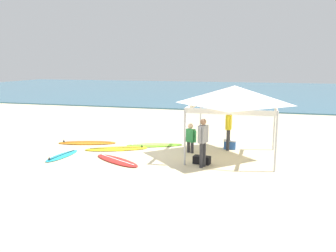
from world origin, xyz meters
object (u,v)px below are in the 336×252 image
Objects in this scene: canopy_tent at (234,95)px; surfboard_cyan at (62,156)px; surfboard_yellow at (117,149)px; surfboard_lime at (154,145)px; person_green at (190,137)px; gear_bag_near_tent at (202,160)px; surfboard_orange at (87,143)px; surfboard_red at (117,160)px; person_yellow at (229,127)px; person_grey at (203,139)px; cooler_box at (230,144)px.

surfboard_cyan is (-6.37, -1.75, -2.35)m from canopy_tent.
surfboard_yellow is 1.06× the size of surfboard_lime.
person_green reaches higher than gear_bag_near_tent.
gear_bag_near_tent reaches higher than surfboard_cyan.
gear_bag_near_tent is at bearing -16.49° from surfboard_yellow.
surfboard_red is at bearing -43.39° from surfboard_orange.
surfboard_lime is (1.32, 1.05, 0.00)m from surfboard_yellow.
person_grey is (-0.60, -2.66, 0.00)m from person_yellow.
surfboard_orange is 1.56× the size of person_yellow.
surfboard_lime is 3.76m from person_grey.
cooler_box is at bearing 75.80° from person_yellow.
person_grey is (5.63, -2.18, 0.95)m from surfboard_orange.
surfboard_cyan is 2.27m from surfboard_yellow.
surfboard_lime is 3.26m from cooler_box.
surfboard_yellow is at bearing -163.27° from cooler_box.
cooler_box is (6.29, 0.71, 0.16)m from surfboard_orange.
surfboard_yellow is 5.32× the size of cooler_box.
gear_bag_near_tent is at bearing -107.01° from person_yellow.
surfboard_yellow is 4.76m from cooler_box.
person_yellow is at bearing 30.50° from person_green.
person_grey is at bearing -44.76° from surfboard_lime.
surfboard_cyan is 5.58m from person_grey.
person_green is at bearing 174.13° from canopy_tent.
surfboard_cyan is 2.28m from surfboard_orange.
gear_bag_near_tent is at bearing -63.10° from person_green.
canopy_tent reaches higher than person_yellow.
person_yellow is 1.43× the size of person_green.
canopy_tent is 2.34m from person_grey.
canopy_tent is 1.21× the size of surfboard_yellow.
surfboard_orange is (-6.51, 0.53, -2.35)m from canopy_tent.
surfboard_orange is 3.37m from surfboard_red.
person_green is (2.36, 1.96, 0.62)m from surfboard_red.
gear_bag_near_tent is (5.40, 0.49, 0.10)m from surfboard_cyan.
surfboard_cyan is at bearing -178.99° from person_grey.
person_grey reaches higher than person_green.
surfboard_red is 4.80m from person_yellow.
surfboard_yellow is 1.55× the size of person_grey.
person_grey is at bearing -21.17° from surfboard_orange.
person_green reaches higher than cooler_box.
surfboard_cyan is at bearing -157.63° from person_green.
surfboard_lime is 2.01m from person_green.
canopy_tent is 2.53m from cooler_box.
gear_bag_near_tent is (-0.09, 0.39, -0.85)m from person_grey.
canopy_tent reaches higher than person_grey.
surfboard_red is 3.13m from person_green.
person_yellow is 0.82m from cooler_box.
surfboard_lime is 3.33m from person_yellow.
surfboard_orange is at bearing 175.78° from person_green.
surfboard_yellow is at bearing 163.51° from gear_bag_near_tent.
surfboard_red is 2.76m from surfboard_lime.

